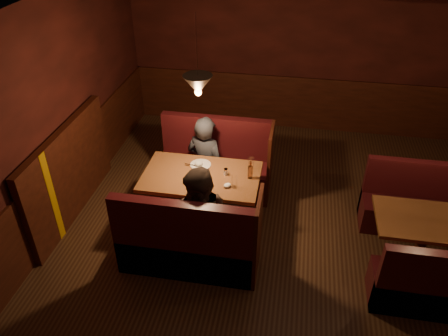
% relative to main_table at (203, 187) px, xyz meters
% --- Properties ---
extents(room, '(6.02, 7.02, 2.92)m').
position_rel_main_table_xyz_m(room, '(0.80, -0.40, 0.43)').
color(room, '#3B2114').
rests_on(room, ground).
extents(main_table, '(1.51, 0.92, 1.05)m').
position_rel_main_table_xyz_m(main_table, '(0.00, 0.00, 0.00)').
color(main_table, brown).
rests_on(main_table, ground).
extents(main_bench_far, '(1.66, 0.59, 1.13)m').
position_rel_main_table_xyz_m(main_bench_far, '(0.02, 0.85, -0.26)').
color(main_bench_far, '#451210').
rests_on(main_bench_far, ground).
extents(main_bench_near, '(1.66, 0.59, 1.13)m').
position_rel_main_table_xyz_m(main_bench_near, '(0.02, -0.86, -0.26)').
color(main_bench_near, '#451210').
rests_on(main_bench_near, ground).
extents(second_table, '(1.20, 0.77, 0.68)m').
position_rel_main_table_xyz_m(second_table, '(2.76, -0.25, -0.12)').
color(second_table, brown).
rests_on(second_table, ground).
extents(second_bench_far, '(1.33, 0.50, 0.95)m').
position_rel_main_table_xyz_m(second_bench_far, '(2.79, 0.47, -0.32)').
color(second_bench_far, '#451210').
rests_on(second_bench_far, ground).
extents(second_bench_near, '(1.33, 0.50, 0.95)m').
position_rel_main_table_xyz_m(second_bench_near, '(2.79, -0.97, -0.32)').
color(second_bench_near, '#451210').
rests_on(second_bench_near, ground).
extents(diner_a, '(0.69, 0.56, 1.64)m').
position_rel_main_table_xyz_m(diner_a, '(-0.10, 0.68, 0.20)').
color(diner_a, '#2D2F38').
rests_on(diner_a, ground).
extents(diner_b, '(0.88, 0.71, 1.69)m').
position_rel_main_table_xyz_m(diner_b, '(0.16, -0.70, 0.22)').
color(diner_b, '#2D201A').
rests_on(diner_b, ground).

